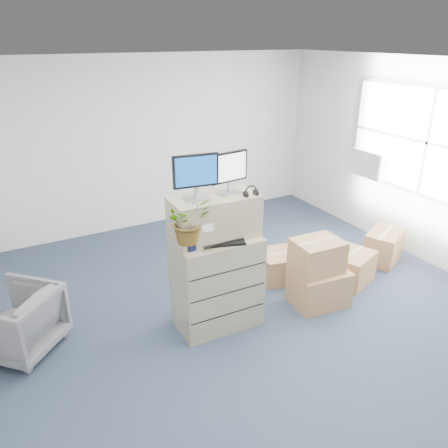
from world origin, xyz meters
The scene contains 18 objects.
ground centered at (0.00, 0.00, 0.00)m, with size 7.00×7.00×0.00m, color #253343.
wall_back centered at (0.00, 3.51, 1.40)m, with size 6.00×0.02×2.80m, color silver.
window centered at (2.96, 0.50, 1.70)m, with size 0.07×2.72×1.52m.
ac_unit centered at (2.87, 1.40, 1.20)m, with size 0.24×0.60×0.40m, color white.
filing_cabinet_lower centered at (-0.38, 0.37, 0.53)m, with size 0.92×0.56×1.07m, color #9B916B.
filing_cabinet_upper centered at (-0.38, 0.42, 1.30)m, with size 0.92×0.46×0.46m, color #9B916B.
monitor_left centered at (-0.57, 0.43, 1.79)m, with size 0.47×0.21×0.46m.
monitor_right centered at (-0.19, 0.44, 1.77)m, with size 0.44×0.20×0.44m.
headphones centered at (-0.04, 0.25, 1.57)m, with size 0.15×0.15×0.02m, color black.
keyboard centered at (-0.40, 0.26, 1.08)m, with size 0.52×0.22×0.03m, color black.
mouse centered at (-0.02, 0.24, 1.09)m, with size 0.09×0.05×0.03m, color silver.
water_bottle centered at (-0.34, 0.44, 1.21)m, with size 0.08×0.08×0.29m, color #9B9CA3.
phone_dock centered at (-0.43, 0.38, 1.12)m, with size 0.07×0.06×0.15m.
external_drive centered at (-0.03, 0.49, 1.10)m, with size 0.21×0.16×0.06m, color black.
tissue_box centered at (-0.02, 0.44, 1.18)m, with size 0.24×0.12×0.09m, color #4585EC.
potted_plant centered at (-0.74, 0.27, 1.33)m, with size 0.45×0.49×0.45m.
office_chair centered at (-2.40, 0.94, 0.38)m, with size 0.74×0.69×0.76m, color #58585C.
cardboard_boxes centered at (1.34, 0.39, 0.29)m, with size 2.30×1.31×0.84m.
Camera 1 is at (-2.30, -3.34, 3.06)m, focal length 35.00 mm.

